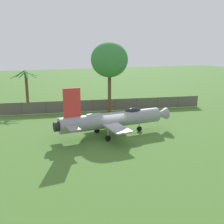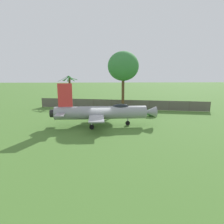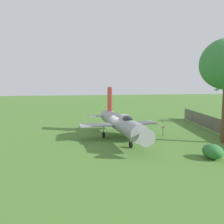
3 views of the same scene
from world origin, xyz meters
name	(u,v)px [view 1 (image 1 of 3)]	position (x,y,z in m)	size (l,w,h in m)	color
ground_plane	(112,135)	(0.00, 0.00, 0.00)	(200.00, 200.00, 0.00)	#47722D
display_jet	(115,119)	(0.37, 0.02, 1.83)	(13.79, 8.62, 5.57)	gray
shade_tree	(109,60)	(3.73, 9.85, 7.84)	(5.34, 5.19, 10.40)	brown
palm_tree	(27,88)	(-7.13, 18.83, 3.27)	(4.21, 4.17, 6.07)	brown
perimeter_fence	(104,105)	(3.51, 11.53, 0.97)	(31.03, 6.03, 1.83)	#4C4238
shrub_near_fence	(149,113)	(8.00, 5.62, 0.59)	(1.84, 1.49, 1.18)	#2D7033
info_plaque	(94,117)	(-0.35, 5.17, 0.85)	(0.65, 0.47, 1.14)	#333333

